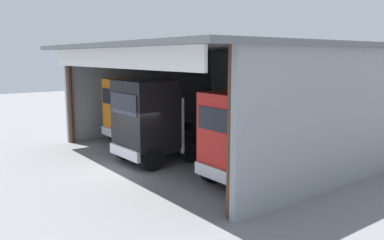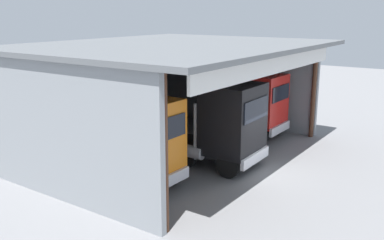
% 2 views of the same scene
% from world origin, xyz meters
% --- Properties ---
extents(ground_plane, '(80.00, 80.00, 0.00)m').
position_xyz_m(ground_plane, '(0.00, 0.00, 0.00)').
color(ground_plane, slate).
rests_on(ground_plane, ground).
extents(workshop_shed, '(14.19, 11.71, 5.33)m').
position_xyz_m(workshop_shed, '(0.00, 5.99, 3.74)').
color(workshop_shed, gray).
rests_on(workshop_shed, ground).
extents(truck_orange_center_left_bay, '(2.68, 4.76, 3.57)m').
position_xyz_m(truck_orange_center_left_bay, '(-4.49, 3.08, 1.87)').
color(truck_orange_center_left_bay, orange).
rests_on(truck_orange_center_left_bay, ground).
extents(truck_black_yard_outside, '(2.80, 4.55, 3.76)m').
position_xyz_m(truck_black_yard_outside, '(-0.32, 1.53, 1.95)').
color(truck_black_yard_outside, black).
rests_on(truck_black_yard_outside, ground).
extents(truck_red_center_bay, '(2.58, 4.46, 3.51)m').
position_xyz_m(truck_red_center_bay, '(4.65, 2.63, 1.85)').
color(truck_red_center_bay, red).
rests_on(truck_red_center_bay, ground).
extents(oil_drum, '(0.58, 0.58, 0.87)m').
position_xyz_m(oil_drum, '(1.90, 9.37, 0.43)').
color(oil_drum, gold).
rests_on(oil_drum, ground).
extents(tool_cart, '(0.90, 0.60, 1.00)m').
position_xyz_m(tool_cart, '(2.40, 8.52, 0.50)').
color(tool_cart, red).
rests_on(tool_cart, ground).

